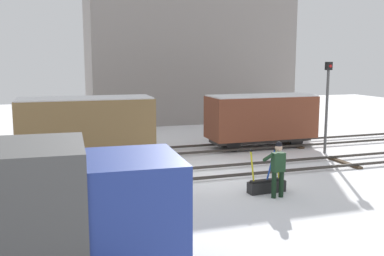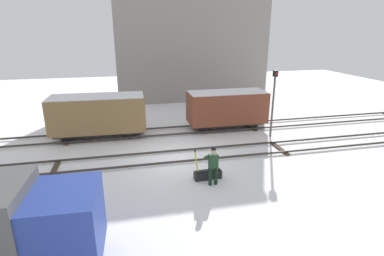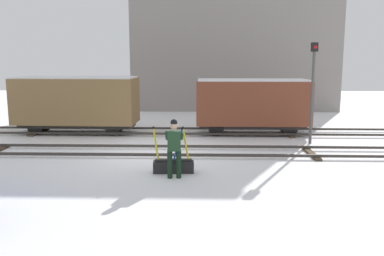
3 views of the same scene
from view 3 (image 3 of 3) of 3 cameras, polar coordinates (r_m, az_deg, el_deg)
name	(u,v)px [view 3 (image 3 of 3)]	position (r m, az deg, el deg)	size (l,w,h in m)	color
ground_plane	(151,154)	(15.27, -5.65, -3.55)	(60.00, 60.00, 0.00)	white
track_main_line	(151,151)	(15.25, -5.65, -3.14)	(44.00, 1.94, 0.18)	#38332D
track_siding_near	(163,131)	(19.25, -4.11, -0.44)	(44.00, 1.94, 0.18)	#38332D
switch_lever_frame	(174,165)	(12.68, -2.57, -5.11)	(1.27, 0.43, 1.45)	black
rail_worker	(174,145)	(11.96, -2.49, -2.36)	(0.56, 0.68, 1.75)	black
signal_post	(313,83)	(17.33, 16.39, 5.99)	(0.24, 0.32, 4.09)	#4C4C4C
apartment_building	(233,35)	(29.72, 5.73, 12.72)	(13.98, 5.51, 10.19)	gray
freight_car_mid_siding	(76,101)	(19.87, -15.71, 3.57)	(5.61, 2.20, 2.64)	#2D2B28
freight_car_far_end	(252,103)	(19.10, 8.34, 3.43)	(5.11, 2.03, 2.53)	#2D2B28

